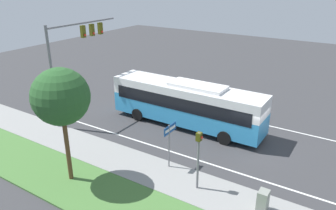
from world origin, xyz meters
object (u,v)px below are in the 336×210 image
object	(u,v)px
signal_gantry	(74,49)
bus	(186,102)
street_sign	(170,138)
utility_cabinet	(263,201)
pedestrian_signal	(198,152)

from	to	relation	value
signal_gantry	bus	bearing A→B (deg)	-68.07
signal_gantry	street_sign	world-z (taller)	signal_gantry
street_sign	utility_cabinet	bearing A→B (deg)	-99.52
street_sign	utility_cabinet	distance (m)	6.02
bus	signal_gantry	size ratio (longest dim) A/B	1.56
bus	utility_cabinet	size ratio (longest dim) A/B	10.44
pedestrian_signal	street_sign	size ratio (longest dim) A/B	1.20
bus	pedestrian_signal	xyz separation A→B (m)	(-6.54, -4.39, 0.38)
signal_gantry	utility_cabinet	size ratio (longest dim) A/B	6.69
pedestrian_signal	utility_cabinet	bearing A→B (deg)	-89.39
utility_cabinet	street_sign	bearing A→B (deg)	80.48
bus	street_sign	bearing A→B (deg)	-159.84
bus	pedestrian_signal	size ratio (longest dim) A/B	3.47
bus	street_sign	size ratio (longest dim) A/B	4.18
signal_gantry	pedestrian_signal	world-z (taller)	signal_gantry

